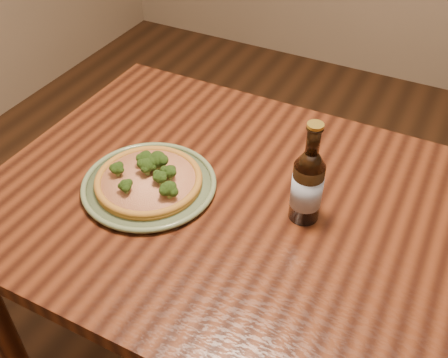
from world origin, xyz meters
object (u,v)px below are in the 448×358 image
at_px(table, 312,254).
at_px(pizza, 149,179).
at_px(plate, 149,184).
at_px(beer_bottle, 307,185).

xyz_separation_m(table, pizza, (-0.41, -0.06, 0.12)).
bearing_deg(plate, table, 8.39).
relative_size(plate, pizza, 1.26).
distance_m(table, plate, 0.43).
distance_m(plate, beer_bottle, 0.39).
height_order(table, pizza, pizza).
relative_size(plate, beer_bottle, 1.29).
distance_m(table, pizza, 0.43).
bearing_deg(plate, beer_bottle, 12.15).
xyz_separation_m(plate, pizza, (0.00, 0.00, 0.02)).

